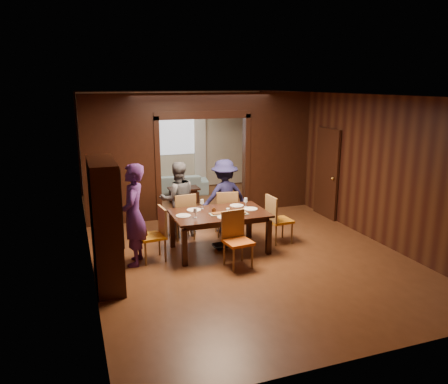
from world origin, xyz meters
name	(u,v)px	position (x,y,z in m)	size (l,w,h in m)	color
floor	(226,235)	(0.00, 0.00, 0.00)	(9.00, 9.00, 0.00)	#562F18
ceiling	(226,94)	(0.00, 0.00, 2.90)	(5.50, 9.00, 0.02)	silver
room_walls	(200,151)	(0.00, 1.89, 1.51)	(5.52, 9.01, 2.90)	black
person_purple	(134,215)	(-2.01, -0.84, 0.90)	(0.66, 0.43, 1.80)	#45205F
person_grey	(178,199)	(-0.94, 0.34, 0.78)	(0.76, 0.59, 1.56)	#56585E
person_navy	(224,196)	(0.05, 0.24, 0.79)	(1.01, 0.58, 1.57)	#1A193F
sofa	(174,184)	(-0.21, 3.85, 0.28)	(1.93, 0.75, 0.56)	#96BCC4
serving_bowl	(221,209)	(-0.35, -0.68, 0.80)	(0.33, 0.33, 0.08)	black
dining_table	(219,231)	(-0.41, -0.76, 0.38)	(1.77, 1.10, 0.76)	black
coffee_table	(184,195)	(-0.18, 2.83, 0.20)	(0.80, 0.50, 0.40)	black
chair_left	(152,235)	(-1.69, -0.80, 0.48)	(0.44, 0.44, 0.97)	orange
chair_right	(280,219)	(0.88, -0.73, 0.48)	(0.44, 0.44, 0.97)	orange
chair_far_l	(183,216)	(-0.89, 0.13, 0.48)	(0.44, 0.44, 0.97)	red
chair_far_r	(226,212)	(0.01, 0.06, 0.48)	(0.44, 0.44, 0.97)	#EB5816
chair_near	(238,240)	(-0.35, -1.58, 0.48)	(0.44, 0.44, 0.97)	#D55A14
hutch	(105,224)	(-2.53, -1.50, 1.00)	(0.40, 1.20, 2.00)	black
door_right	(327,173)	(2.70, 0.50, 1.05)	(0.06, 0.90, 2.10)	black
window_far	(175,132)	(0.00, 4.44, 1.70)	(1.20, 0.03, 1.30)	silver
curtain_left	(150,149)	(-0.75, 4.40, 1.25)	(0.35, 0.06, 2.40)	white
curtain_right	(200,147)	(0.75, 4.40, 1.25)	(0.35, 0.06, 2.40)	white
plate_left	(183,216)	(-1.10, -0.75, 0.77)	(0.27, 0.27, 0.01)	silver
plate_far_l	(194,210)	(-0.82, -0.46, 0.77)	(0.27, 0.27, 0.01)	white
plate_far_r	(237,206)	(0.06, -0.45, 0.77)	(0.27, 0.27, 0.01)	silver
plate_right	(250,209)	(0.22, -0.76, 0.77)	(0.27, 0.27, 0.01)	white
plate_near	(225,217)	(-0.42, -1.09, 0.77)	(0.27, 0.27, 0.01)	silver
platter_a	(218,214)	(-0.48, -0.88, 0.78)	(0.30, 0.20, 0.04)	gray
platter_b	(240,213)	(-0.09, -0.99, 0.78)	(0.30, 0.20, 0.04)	gray
wineglass_left	(195,213)	(-0.93, -0.93, 0.85)	(0.08, 0.08, 0.18)	silver
wineglass_far	(202,204)	(-0.64, -0.41, 0.85)	(0.08, 0.08, 0.18)	white
wineglass_right	(246,202)	(0.20, -0.57, 0.85)	(0.08, 0.08, 0.18)	silver
tumbler	(228,212)	(-0.33, -1.01, 0.83)	(0.07, 0.07, 0.14)	white
condiment_jar	(214,210)	(-0.52, -0.78, 0.82)	(0.08, 0.08, 0.11)	#452410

